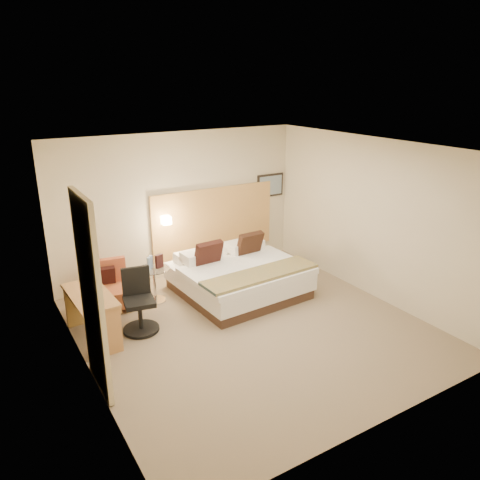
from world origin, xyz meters
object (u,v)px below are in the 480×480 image
side_table (155,283)px  desk (92,303)px  lounge_chair (106,290)px  desk_chair (139,306)px  bed (238,276)px

side_table → desk: desk is taller
lounge_chair → desk_chair: 1.00m
side_table → desk_chair: size_ratio=0.71×
desk_chair → lounge_chair: bearing=102.4°
lounge_chair → desk: size_ratio=0.70×
lounge_chair → side_table: lounge_chair is taller
side_table → desk_chair: desk_chair is taller
lounge_chair → desk: 1.01m
lounge_chair → desk_chair: bearing=-77.6°
bed → desk_chair: bed is taller
bed → desk: 2.59m
lounge_chair → desk_chair: size_ratio=0.86×
side_table → desk: 1.40m
bed → desk_chair: size_ratio=2.20×
desk → desk_chair: (0.65, -0.09, -0.17)m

